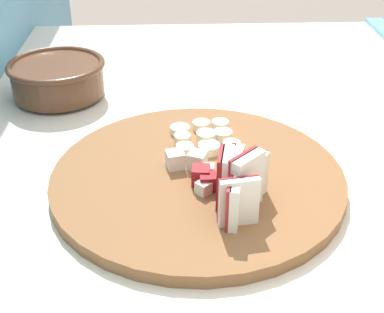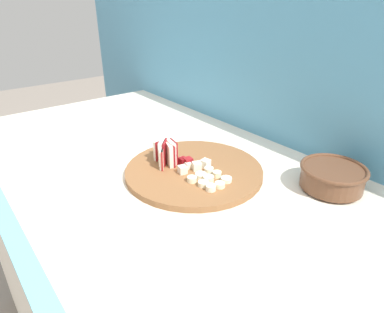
% 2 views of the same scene
% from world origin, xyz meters
% --- Properties ---
extents(cutting_board, '(0.36, 0.36, 0.02)m').
position_xyz_m(cutting_board, '(0.09, 0.06, 0.91)').
color(cutting_board, brown).
rests_on(cutting_board, tiled_countertop).
extents(apple_wedge_fan, '(0.09, 0.07, 0.07)m').
position_xyz_m(apple_wedge_fan, '(0.02, 0.02, 0.94)').
color(apple_wedge_fan, maroon).
rests_on(apple_wedge_fan, cutting_board).
extents(apple_dice_pile, '(0.08, 0.09, 0.02)m').
position_xyz_m(apple_dice_pile, '(0.08, 0.06, 0.92)').
color(apple_dice_pile, '#EFE5CC').
rests_on(apple_dice_pile, cutting_board).
extents(banana_slice_rows, '(0.09, 0.09, 0.01)m').
position_xyz_m(banana_slice_rows, '(0.16, 0.05, 0.92)').
color(banana_slice_rows, beige).
rests_on(banana_slice_rows, cutting_board).
extents(ceramic_bowl, '(0.16, 0.16, 0.06)m').
position_xyz_m(ceramic_bowl, '(0.36, 0.28, 0.93)').
color(ceramic_bowl, brown).
rests_on(ceramic_bowl, tiled_countertop).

